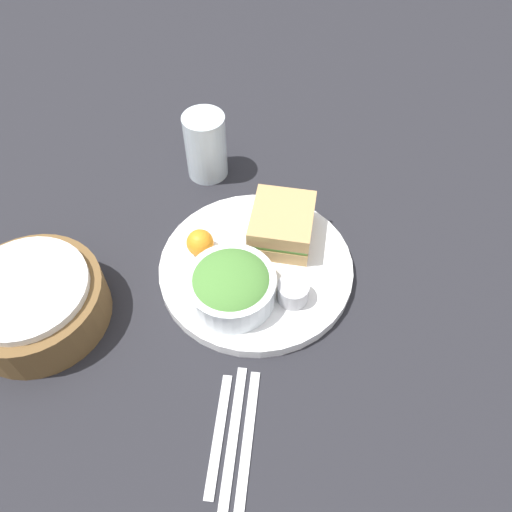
% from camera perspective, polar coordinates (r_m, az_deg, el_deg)
% --- Properties ---
extents(ground_plane, '(4.00, 4.00, 0.00)m').
position_cam_1_polar(ground_plane, '(0.76, 0.00, -1.75)').
color(ground_plane, '#232328').
extents(plate, '(0.29, 0.29, 0.02)m').
position_cam_1_polar(plate, '(0.75, 0.00, -1.35)').
color(plate, white).
rests_on(plate, ground_plane).
extents(sandwich, '(0.11, 0.09, 0.06)m').
position_cam_1_polar(sandwich, '(0.76, 2.99, 3.61)').
color(sandwich, tan).
rests_on(sandwich, plate).
extents(salad_bowl, '(0.13, 0.13, 0.06)m').
position_cam_1_polar(salad_bowl, '(0.69, -2.85, -3.36)').
color(salad_bowl, white).
rests_on(salad_bowl, plate).
extents(dressing_cup, '(0.04, 0.04, 0.03)m').
position_cam_1_polar(dressing_cup, '(0.70, 4.24, -4.10)').
color(dressing_cup, '#B7B7BC').
rests_on(dressing_cup, plate).
extents(orange_wedge, '(0.04, 0.04, 0.04)m').
position_cam_1_polar(orange_wedge, '(0.75, -6.41, 1.52)').
color(orange_wedge, orange).
rests_on(orange_wedge, plate).
extents(drink_glass, '(0.07, 0.07, 0.12)m').
position_cam_1_polar(drink_glass, '(0.87, -5.76, 12.40)').
color(drink_glass, silver).
rests_on(drink_glass, ground_plane).
extents(bread_basket, '(0.20, 0.20, 0.08)m').
position_cam_1_polar(bread_basket, '(0.75, -24.06, -4.80)').
color(bread_basket, brown).
rests_on(bread_basket, ground_plane).
extents(fork, '(0.17, 0.02, 0.01)m').
position_cam_1_polar(fork, '(0.65, -0.93, -19.96)').
color(fork, silver).
rests_on(fork, ground_plane).
extents(knife, '(0.18, 0.02, 0.01)m').
position_cam_1_polar(knife, '(0.65, -2.62, -19.77)').
color(knife, silver).
rests_on(knife, ground_plane).
extents(spoon, '(0.15, 0.02, 0.01)m').
position_cam_1_polar(spoon, '(0.65, -4.29, -19.57)').
color(spoon, silver).
rests_on(spoon, ground_plane).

